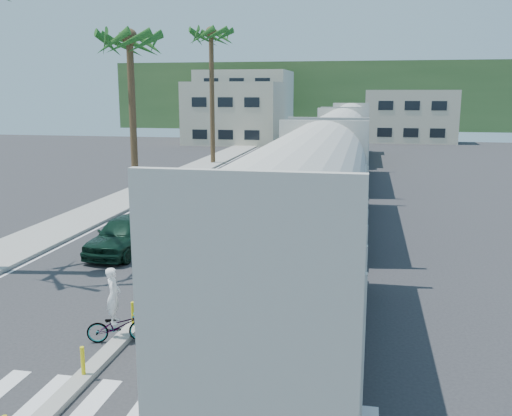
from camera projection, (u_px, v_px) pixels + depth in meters
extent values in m
plane|color=#28282B|center=(103.00, 361.00, 14.68)|extent=(140.00, 140.00, 0.00)
cube|color=gray|center=(150.00, 188.00, 40.30)|extent=(3.00, 90.00, 0.15)
cube|color=black|center=(334.00, 188.00, 40.79)|extent=(0.12, 100.00, 0.06)
cube|color=black|center=(355.00, 189.00, 40.52)|extent=(0.12, 100.00, 0.06)
cube|color=gray|center=(254.00, 207.00, 33.89)|extent=(0.45, 60.00, 0.15)
cylinder|color=yellow|center=(83.00, 361.00, 13.62)|extent=(0.10, 0.10, 0.70)
cylinder|color=yellow|center=(133.00, 314.00, 16.50)|extent=(0.10, 0.10, 0.70)
cylinder|color=yellow|center=(168.00, 280.00, 19.39)|extent=(0.10, 0.10, 0.70)
cylinder|color=yellow|center=(194.00, 256.00, 22.27)|extent=(0.10, 0.10, 0.70)
cylinder|color=yellow|center=(214.00, 237.00, 25.16)|extent=(0.10, 0.10, 0.70)
cylinder|color=yellow|center=(230.00, 222.00, 28.04)|extent=(0.10, 0.10, 0.70)
cylinder|color=yellow|center=(243.00, 210.00, 30.92)|extent=(0.10, 0.10, 0.70)
cylinder|color=yellow|center=(254.00, 200.00, 33.81)|extent=(0.10, 0.10, 0.70)
cylinder|color=yellow|center=(263.00, 191.00, 36.69)|extent=(0.10, 0.10, 0.70)
cylinder|color=yellow|center=(271.00, 184.00, 39.58)|extent=(0.10, 0.10, 0.70)
cylinder|color=yellow|center=(278.00, 178.00, 42.46)|extent=(0.10, 0.10, 0.70)
cylinder|color=yellow|center=(283.00, 172.00, 45.35)|extent=(0.10, 0.10, 0.70)
cylinder|color=yellow|center=(289.00, 167.00, 48.23)|extent=(0.10, 0.10, 0.70)
cylinder|color=yellow|center=(293.00, 163.00, 51.11)|extent=(0.10, 0.10, 0.70)
cylinder|color=yellow|center=(297.00, 159.00, 54.00)|extent=(0.10, 0.10, 0.70)
cube|color=silver|center=(63.00, 401.00, 12.76)|extent=(14.00, 2.20, 0.01)
cube|color=silver|center=(173.00, 190.00, 39.99)|extent=(0.12, 90.00, 0.01)
cube|color=silver|center=(305.00, 195.00, 38.24)|extent=(0.12, 90.00, 0.01)
cube|color=beige|center=(300.00, 264.00, 13.84)|extent=(3.00, 12.88, 3.40)
cylinder|color=beige|center=(302.00, 195.00, 13.50)|extent=(2.90, 12.58, 2.90)
cube|color=black|center=(299.00, 348.00, 14.29)|extent=(2.60, 12.88, 1.00)
cube|color=beige|center=(336.00, 176.00, 28.26)|extent=(3.00, 12.88, 3.40)
cylinder|color=beige|center=(337.00, 142.00, 27.92)|extent=(2.90, 12.58, 2.90)
cube|color=black|center=(334.00, 219.00, 28.71)|extent=(2.60, 12.88, 1.00)
cube|color=beige|center=(347.00, 147.00, 42.69)|extent=(3.00, 12.88, 3.40)
cylinder|color=beige|center=(348.00, 124.00, 42.34)|extent=(2.90, 12.58, 2.90)
cube|color=black|center=(346.00, 176.00, 43.13)|extent=(2.60, 12.88, 1.00)
cube|color=#4C4C4F|center=(353.00, 149.00, 58.40)|extent=(3.00, 17.00, 0.50)
cube|color=gold|center=(353.00, 134.00, 57.13)|extent=(2.70, 12.24, 2.60)
cube|color=gold|center=(355.00, 127.00, 63.58)|extent=(3.00, 3.74, 3.20)
cube|color=black|center=(352.00, 154.00, 58.52)|extent=(2.60, 13.60, 0.90)
cylinder|color=brown|center=(133.00, 120.00, 36.39)|extent=(0.44, 0.44, 10.00)
sphere|color=#1C5A1D|center=(129.00, 37.00, 35.35)|extent=(3.20, 3.20, 3.20)
cylinder|color=brown|center=(212.00, 100.00, 53.44)|extent=(0.44, 0.44, 12.00)
sphere|color=#1C5A1D|center=(211.00, 32.00, 52.20)|extent=(3.20, 3.20, 3.20)
cube|color=beige|center=(235.00, 113.00, 75.55)|extent=(12.00, 10.00, 8.00)
cube|color=beige|center=(245.00, 103.00, 91.11)|extent=(14.00, 12.00, 10.00)
cube|color=beige|center=(409.00, 116.00, 79.02)|extent=(12.00, 10.00, 7.00)
cube|color=#385628|center=(335.00, 96.00, 109.62)|extent=(80.00, 20.00, 12.00)
imported|color=black|center=(125.00, 234.00, 24.38)|extent=(2.45, 4.96, 1.61)
imported|color=black|center=(166.00, 207.00, 30.10)|extent=(2.12, 5.17, 1.66)
imported|color=black|center=(203.00, 193.00, 35.29)|extent=(2.16, 4.41, 1.23)
imported|color=#ACAEB1|center=(221.00, 182.00, 38.85)|extent=(2.62, 5.34, 1.46)
imported|color=#9EA0A5|center=(118.00, 326.00, 15.74)|extent=(1.65, 2.09, 0.91)
imported|color=white|center=(113.00, 295.00, 15.59)|extent=(0.80, 0.73, 1.58)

